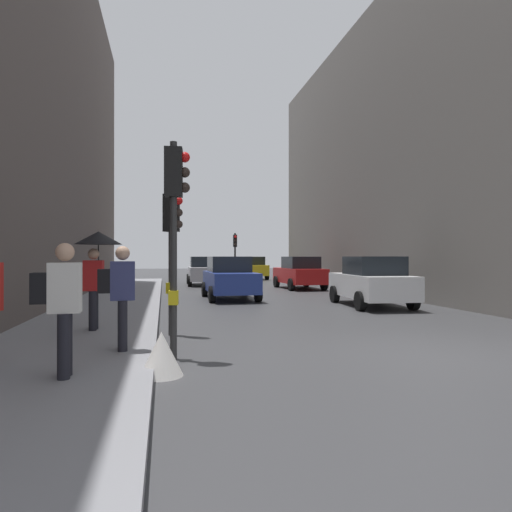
{
  "coord_description": "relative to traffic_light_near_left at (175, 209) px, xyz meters",
  "views": [
    {
      "loc": [
        -4.71,
        -7.22,
        1.75
      ],
      "look_at": [
        -0.89,
        11.15,
        1.78
      ],
      "focal_mm": 31.15,
      "sensor_mm": 36.0,
      "label": 1
    }
  ],
  "objects": [
    {
      "name": "pedestrian_with_black_backpack",
      "position": [
        -1.51,
        -1.47,
        -1.4
      ],
      "size": [
        0.61,
        0.36,
        1.77
      ],
      "color": "black",
      "rests_on": "sidewalk_kerb"
    },
    {
      "name": "building_facade_right",
      "position": [
        15.38,
        10.6,
        4.28
      ],
      "size": [
        12.0,
        30.16,
        13.68
      ],
      "primitive_type": "cube",
      "color": "slate",
      "rests_on": "ground"
    },
    {
      "name": "car_blue_van",
      "position": [
        2.49,
        10.54,
        -1.68
      ],
      "size": [
        2.07,
        4.22,
        1.76
      ],
      "color": "navy",
      "rests_on": "ground"
    },
    {
      "name": "pedestrian_with_umbrella",
      "position": [
        -1.61,
        2.44,
        -0.72
      ],
      "size": [
        1.0,
        1.0,
        2.14
      ],
      "color": "black",
      "rests_on": "sidewalk_kerb"
    },
    {
      "name": "pedestrian_with_grey_backpack",
      "position": [
        -0.92,
        0.15,
        -1.4
      ],
      "size": [
        0.62,
        0.36,
        1.77
      ],
      "color": "black",
      "rests_on": "sidewalk_kerb"
    },
    {
      "name": "car_red_sedan",
      "position": [
        7.09,
        15.56,
        -1.68
      ],
      "size": [
        2.13,
        4.26,
        1.76
      ],
      "color": "red",
      "rests_on": "ground"
    },
    {
      "name": "traffic_light_near_left",
      "position": [
        0.0,
        0.0,
        0.0
      ],
      "size": [
        0.44,
        0.27,
        3.71
      ],
      "color": "#2D2D2D",
      "rests_on": "ground"
    },
    {
      "name": "car_silver_hatchback",
      "position": [
        2.24,
        19.84,
        -1.68
      ],
      "size": [
        2.1,
        4.24,
        1.76
      ],
      "color": "#BCBCC1",
      "rests_on": "ground"
    },
    {
      "name": "warning_sign_triangle",
      "position": [
        -0.22,
        -1.06,
        -2.24
      ],
      "size": [
        0.64,
        0.64,
        0.65
      ],
      "primitive_type": "cone",
      "color": "silver",
      "rests_on": "ground"
    },
    {
      "name": "car_yellow_taxi",
      "position": [
        6.56,
        26.41,
        -1.68
      ],
      "size": [
        2.13,
        4.26,
        1.76
      ],
      "color": "yellow",
      "rests_on": "ground"
    },
    {
      "name": "sidewalk_kerb",
      "position": [
        -1.91,
        5.52,
        -2.48
      ],
      "size": [
        3.17,
        40.0,
        0.16
      ],
      "primitive_type": "cube",
      "color": "gray",
      "rests_on": "ground"
    },
    {
      "name": "car_white_compact",
      "position": [
        7.01,
        6.82,
        -1.68
      ],
      "size": [
        2.26,
        4.32,
        1.76
      ],
      "color": "silver",
      "rests_on": "ground"
    },
    {
      "name": "ground_plane",
      "position": [
        4.53,
        -0.48,
        -2.56
      ],
      "size": [
        120.0,
        120.0,
        0.0
      ],
      "primitive_type": "plane",
      "color": "#38383A"
    },
    {
      "name": "traffic_light_near_right",
      "position": [
        -0.0,
        2.35,
        -0.32
      ],
      "size": [
        0.44,
        0.37,
        3.25
      ],
      "color": "#2D2D2D",
      "rests_on": "ground"
    },
    {
      "name": "traffic_light_far_median",
      "position": [
        4.59,
        22.27,
        -0.24
      ],
      "size": [
        0.24,
        0.43,
        3.37
      ],
      "color": "#2D2D2D",
      "rests_on": "ground"
    }
  ]
}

